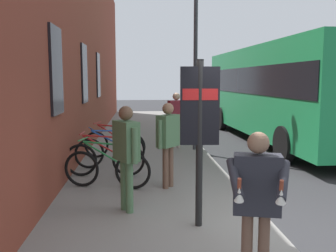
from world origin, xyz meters
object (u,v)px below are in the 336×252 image
object	(u,v)px
city_bus	(279,88)
pedestrian_by_facade	(168,136)
bicycle_beside_lamp	(105,159)
pedestrian_near_bus	(126,148)
pedestrian_crossing_street	(176,114)
street_lamp	(196,42)
bicycle_end_of_row	(114,144)
transit_info_sign	(200,117)
bicycle_mid_rack	(111,151)
tourist_with_hotdogs	(257,194)
bicycle_leaning_wall	(107,169)

from	to	relation	value
city_bus	pedestrian_by_facade	xyz separation A→B (m)	(-5.89, 4.42, -0.78)
bicycle_beside_lamp	pedestrian_near_bus	world-z (taller)	pedestrian_near_bus
pedestrian_crossing_street	street_lamp	distance (m)	2.25
bicycle_end_of_row	transit_info_sign	bearing A→B (deg)	-162.20
pedestrian_crossing_street	pedestrian_by_facade	world-z (taller)	pedestrian_crossing_street
pedestrian_crossing_street	bicycle_mid_rack	bearing A→B (deg)	142.00
bicycle_mid_rack	tourist_with_hotdogs	distance (m)	5.90
bicycle_beside_lamp	street_lamp	xyz separation A→B (m)	(3.01, -2.44, 2.83)
bicycle_beside_lamp	pedestrian_by_facade	world-z (taller)	pedestrian_by_facade
street_lamp	pedestrian_by_facade	bearing A→B (deg)	164.29
bicycle_mid_rack	transit_info_sign	world-z (taller)	transit_info_sign
transit_info_sign	bicycle_mid_rack	bearing A→B (deg)	21.80
bicycle_leaning_wall	pedestrian_by_facade	distance (m)	1.35
bicycle_end_of_row	street_lamp	bearing A→B (deg)	-63.25
bicycle_beside_lamp	bicycle_leaning_wall	bearing A→B (deg)	-172.12
pedestrian_by_facade	tourist_with_hotdogs	size ratio (longest dim) A/B	1.04
bicycle_end_of_row	street_lamp	xyz separation A→B (m)	(1.18, -2.35, 2.83)
bicycle_end_of_row	city_bus	bearing A→B (deg)	-61.23
bicycle_end_of_row	tourist_with_hotdogs	distance (m)	6.74
city_bus	pedestrian_near_bus	bearing A→B (deg)	144.17
pedestrian_near_bus	pedestrian_by_facade	bearing A→B (deg)	-30.78
transit_info_sign	tourist_with_hotdogs	world-z (taller)	transit_info_sign
bicycle_mid_rack	pedestrian_near_bus	world-z (taller)	pedestrian_near_bus
bicycle_beside_lamp	street_lamp	bearing A→B (deg)	-39.00
pedestrian_crossing_street	pedestrian_by_facade	distance (m)	4.28
bicycle_beside_lamp	pedestrian_crossing_street	world-z (taller)	pedestrian_crossing_street
transit_info_sign	pedestrian_crossing_street	distance (m)	6.25
bicycle_mid_rack	city_bus	size ratio (longest dim) A/B	0.16
bicycle_mid_rack	city_bus	distance (m)	7.08
transit_info_sign	city_bus	bearing A→B (deg)	-27.64
bicycle_end_of_row	pedestrian_near_bus	size ratio (longest dim) A/B	0.99
bicycle_end_of_row	street_lamp	distance (m)	3.87
bicycle_beside_lamp	tourist_with_hotdogs	xyz separation A→B (m)	(-4.64, -1.92, 0.61)
bicycle_leaning_wall	pedestrian_by_facade	size ratio (longest dim) A/B	1.03
pedestrian_crossing_street	street_lamp	size ratio (longest dim) A/B	0.31
bicycle_leaning_wall	tourist_with_hotdogs	xyz separation A→B (m)	(-3.71, -1.79, 0.61)
city_bus	street_lamp	size ratio (longest dim) A/B	1.93
city_bus	pedestrian_by_facade	bearing A→B (deg)	143.14
bicycle_beside_lamp	pedestrian_near_bus	distance (m)	2.41
bicycle_mid_rack	tourist_with_hotdogs	size ratio (longest dim) A/B	1.05
bicycle_mid_rack	bicycle_end_of_row	bearing A→B (deg)	-1.29
city_bus	pedestrian_near_bus	size ratio (longest dim) A/B	6.19
bicycle_mid_rack	bicycle_end_of_row	distance (m)	0.89
bicycle_mid_rack	bicycle_beside_lamp	bearing A→B (deg)	175.97
pedestrian_crossing_street	street_lamp	xyz separation A→B (m)	(-0.27, -0.54, 2.17)
bicycle_end_of_row	pedestrian_crossing_street	xyz separation A→B (m)	(1.45, -1.81, 0.66)
pedestrian_near_bus	bicycle_leaning_wall	bearing A→B (deg)	17.72
pedestrian_crossing_street	tourist_with_hotdogs	bearing A→B (deg)	-179.81
bicycle_beside_lamp	street_lamp	distance (m)	4.80
bicycle_end_of_row	bicycle_leaning_wall	bearing A→B (deg)	-179.13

